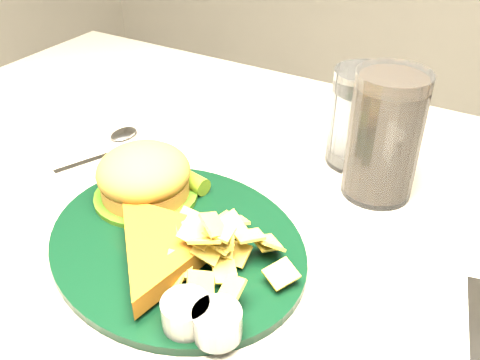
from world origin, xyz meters
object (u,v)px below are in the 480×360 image
object	(u,v)px
fork_napkin	(478,325)
cola_glass	(384,136)
dinner_plate	(174,221)
water_glass	(361,118)

from	to	relation	value
fork_napkin	cola_glass	bearing A→B (deg)	120.27
dinner_plate	fork_napkin	size ratio (longest dim) A/B	1.66
dinner_plate	cola_glass	xyz separation A→B (m)	(0.15, 0.21, 0.04)
dinner_plate	fork_napkin	xyz separation A→B (m)	(0.30, 0.05, -0.03)
dinner_plate	fork_napkin	distance (m)	0.31
water_glass	cola_glass	distance (m)	0.07
cola_glass	fork_napkin	xyz separation A→B (m)	(0.15, -0.17, -0.07)
water_glass	cola_glass	bearing A→B (deg)	-50.10
dinner_plate	cola_glass	bearing A→B (deg)	75.39
water_glass	dinner_plate	bearing A→B (deg)	-111.27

